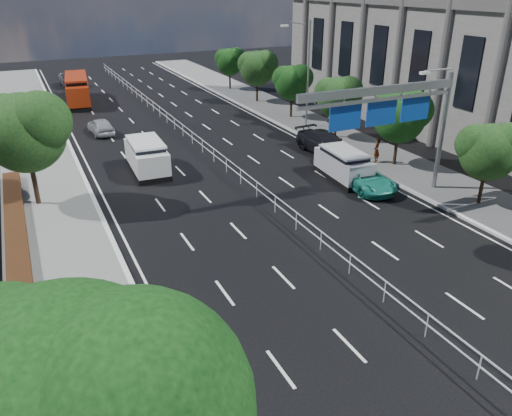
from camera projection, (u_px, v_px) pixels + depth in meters
ground at (410, 324)px, 19.02m from camera, size 160.00×160.00×0.00m
kerb_near at (184, 401)px, 15.48m from camera, size 0.25×140.00×0.15m
median_fence at (206, 148)px, 37.29m from camera, size 0.05×85.00×1.02m
hedge_near at (24, 337)px, 17.78m from camera, size 1.00×36.00×0.44m
toilet_sign at (108, 345)px, 13.52m from camera, size 1.62×0.18×4.34m
overhead_gantry at (394, 106)px, 27.58m from camera, size 10.24×0.38×7.45m
streetlight_far at (305, 68)px, 42.32m from camera, size 2.78×2.40×9.00m
civic_hall at (459, 52)px, 43.76m from camera, size 14.40×36.00×14.35m
near_tree_back at (25, 128)px, 27.20m from camera, size 4.84×4.51×6.69m
far_tree_c at (490, 149)px, 27.73m from camera, size 3.52×3.28×4.94m
far_tree_d at (401, 114)px, 33.78m from camera, size 3.85×3.59×5.34m
far_tree_e at (338, 95)px, 39.99m from camera, size 3.63×3.38×5.13m
far_tree_f at (292, 81)px, 46.18m from camera, size 3.52×3.28×5.02m
far_tree_g at (258, 66)px, 52.23m from camera, size 3.96×3.69×5.45m
far_tree_h at (230, 60)px, 58.53m from camera, size 3.41×3.18×4.91m
white_minivan at (147, 156)px, 33.82m from camera, size 2.41×5.15×2.20m
red_bus at (77, 88)px, 53.11m from camera, size 3.33×9.76×2.86m
near_car_silver at (101, 126)px, 42.42m from camera, size 1.96×4.10×1.35m
near_car_dark at (68, 79)px, 61.70m from camera, size 2.01×5.21×1.69m
silver_minivan at (343, 165)px, 32.66m from camera, size 2.32×4.83×1.95m
parked_car_teal at (364, 178)px, 31.22m from camera, size 2.54×5.03×1.36m
parked_car_dark at (325, 143)px, 37.54m from camera, size 2.69×5.69×1.61m
pedestrian_a at (377, 150)px, 35.28m from camera, size 0.75×0.69×1.73m
pedestrian_b at (330, 112)px, 45.31m from camera, size 1.16×1.08×1.92m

